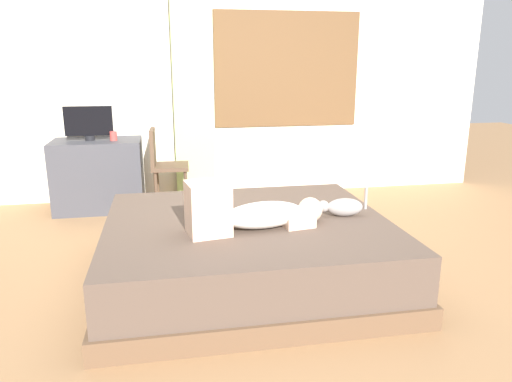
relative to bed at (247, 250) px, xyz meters
The scene contains 10 objects.
ground_plane 0.23m from the bed, 21.43° to the left, with size 16.00×16.00×0.00m, color olive.
back_wall_with_window 2.70m from the bed, 87.92° to the left, with size 6.40×0.14×2.90m.
bed is the anchor object (origin of this frame).
person_lying 0.39m from the bed, 93.90° to the right, with size 0.94×0.39×0.34m.
cat 0.74m from the bed, ahead, with size 0.36×0.14×0.21m.
desk 2.37m from the bed, 121.79° to the left, with size 0.90×0.56×0.74m.
tv_monitor 2.49m from the bed, 122.94° to the left, with size 0.48×0.10×0.35m.
cup 2.30m from the bed, 118.47° to the left, with size 0.07×0.07×0.09m, color #B23D38.
chair_by_desk 1.99m from the bed, 106.91° to the left, with size 0.39×0.39×0.86m.
curtain_left 2.51m from the bed, 95.30° to the left, with size 0.44×0.06×2.44m, color #ADCC75.
Camera 1 is at (-0.59, -3.19, 1.52)m, focal length 33.94 mm.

